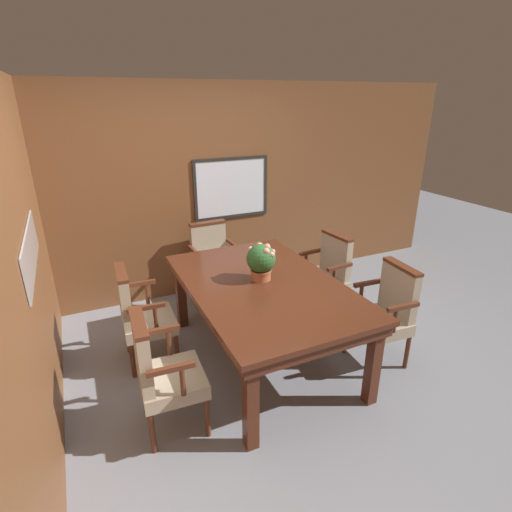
{
  "coord_description": "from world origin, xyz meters",
  "views": [
    {
      "loc": [
        -1.26,
        -2.58,
        2.28
      ],
      "look_at": [
        0.12,
        0.37,
        0.97
      ],
      "focal_mm": 28.0,
      "sensor_mm": 36.0,
      "label": 1
    }
  ],
  "objects_px": {
    "chair_left_far": "(140,313)",
    "chair_head_far": "(212,259)",
    "dining_table": "(263,292)",
    "potted_plant": "(261,260)",
    "chair_right_near": "(386,311)",
    "chair_right_far": "(327,273)",
    "chair_left_near": "(161,370)"
  },
  "relations": [
    {
      "from": "chair_right_near",
      "to": "chair_right_far",
      "type": "bearing_deg",
      "value": -174.73
    },
    {
      "from": "chair_right_far",
      "to": "chair_right_near",
      "type": "height_order",
      "value": "same"
    },
    {
      "from": "dining_table",
      "to": "chair_right_near",
      "type": "xyz_separation_m",
      "value": [
        0.99,
        -0.47,
        -0.18
      ]
    },
    {
      "from": "dining_table",
      "to": "potted_plant",
      "type": "relative_size",
      "value": 5.83
    },
    {
      "from": "chair_left_far",
      "to": "chair_head_far",
      "type": "height_order",
      "value": "same"
    },
    {
      "from": "dining_table",
      "to": "chair_right_near",
      "type": "height_order",
      "value": "chair_right_near"
    },
    {
      "from": "dining_table",
      "to": "chair_head_far",
      "type": "relative_size",
      "value": 2.11
    },
    {
      "from": "chair_head_far",
      "to": "dining_table",
      "type": "bearing_deg",
      "value": -91.55
    },
    {
      "from": "chair_right_far",
      "to": "chair_left_near",
      "type": "distance_m",
      "value": 2.18
    },
    {
      "from": "dining_table",
      "to": "chair_right_near",
      "type": "bearing_deg",
      "value": -25.28
    },
    {
      "from": "chair_left_far",
      "to": "chair_right_far",
      "type": "xyz_separation_m",
      "value": [
        1.98,
        0.01,
        0.0
      ]
    },
    {
      "from": "potted_plant",
      "to": "chair_head_far",
      "type": "bearing_deg",
      "value": 91.44
    },
    {
      "from": "potted_plant",
      "to": "chair_left_far",
      "type": "bearing_deg",
      "value": 161.72
    },
    {
      "from": "chair_left_far",
      "to": "chair_right_far",
      "type": "bearing_deg",
      "value": -87.04
    },
    {
      "from": "chair_right_near",
      "to": "dining_table",
      "type": "bearing_deg",
      "value": -111.01
    },
    {
      "from": "dining_table",
      "to": "chair_left_near",
      "type": "relative_size",
      "value": 2.11
    },
    {
      "from": "chair_left_far",
      "to": "potted_plant",
      "type": "bearing_deg",
      "value": -105.72
    },
    {
      "from": "chair_left_far",
      "to": "chair_right_near",
      "type": "distance_m",
      "value": 2.19
    },
    {
      "from": "chair_right_far",
      "to": "potted_plant",
      "type": "distance_m",
      "value": 1.11
    },
    {
      "from": "dining_table",
      "to": "chair_left_near",
      "type": "distance_m",
      "value": 1.12
    },
    {
      "from": "dining_table",
      "to": "chair_right_far",
      "type": "relative_size",
      "value": 2.11
    },
    {
      "from": "chair_left_far",
      "to": "potted_plant",
      "type": "distance_m",
      "value": 1.17
    },
    {
      "from": "chair_head_far",
      "to": "chair_left_near",
      "type": "xyz_separation_m",
      "value": [
        -1.0,
        -1.79,
        0.0
      ]
    },
    {
      "from": "chair_left_far",
      "to": "chair_head_far",
      "type": "distance_m",
      "value": 1.35
    },
    {
      "from": "chair_head_far",
      "to": "chair_right_far",
      "type": "bearing_deg",
      "value": -44.46
    },
    {
      "from": "chair_left_far",
      "to": "chair_left_near",
      "type": "relative_size",
      "value": 1.0
    },
    {
      "from": "potted_plant",
      "to": "dining_table",
      "type": "bearing_deg",
      "value": -102.76
    },
    {
      "from": "chair_right_far",
      "to": "chair_right_near",
      "type": "bearing_deg",
      "value": -3.73
    },
    {
      "from": "chair_head_far",
      "to": "potted_plant",
      "type": "relative_size",
      "value": 2.76
    },
    {
      "from": "chair_left_near",
      "to": "chair_right_near",
      "type": "height_order",
      "value": "same"
    },
    {
      "from": "chair_right_far",
      "to": "chair_right_near",
      "type": "xyz_separation_m",
      "value": [
        0.02,
        -0.9,
        0.0
      ]
    },
    {
      "from": "chair_right_near",
      "to": "chair_left_far",
      "type": "bearing_deg",
      "value": -109.74
    }
  ]
}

